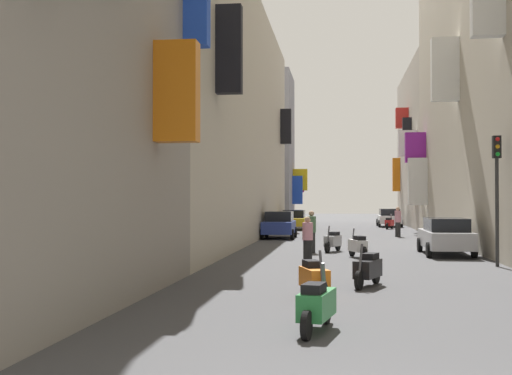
# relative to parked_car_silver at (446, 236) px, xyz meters

# --- Properties ---
(ground_plane) EXTENTS (140.00, 140.00, 0.00)m
(ground_plane) POSITION_rel_parked_car_silver_xyz_m (-3.68, 7.83, -0.78)
(ground_plane) COLOR #424244
(building_left_mid_a) EXTENTS (6.93, 34.27, 13.58)m
(building_left_mid_a) POSITION_rel_parked_car_silver_xyz_m (-11.67, 8.80, 6.01)
(building_left_mid_a) COLOR #BCB29E
(building_left_mid_a) RESTS_ON ground
(building_left_far) EXTENTS (7.38, 7.31, 13.95)m
(building_left_far) POSITION_rel_parked_car_silver_xyz_m (-11.65, 34.18, 6.17)
(building_left_far) COLOR gray
(building_left_far) RESTS_ON ground
(building_right_mid_a) EXTENTS (7.31, 13.16, 18.73)m
(building_right_mid_a) POSITION_rel_parked_car_silver_xyz_m (4.32, 13.33, 8.57)
(building_right_mid_a) COLOR #BCB29E
(building_right_mid_a) RESTS_ON ground
(building_right_mid_b) EXTENTS (7.34, 17.93, 13.09)m
(building_right_mid_b) POSITION_rel_parked_car_silver_xyz_m (4.31, 28.86, 5.76)
(building_right_mid_b) COLOR #B2A899
(building_right_mid_b) RESTS_ON ground
(parked_car_silver) EXTENTS (1.88, 4.50, 1.50)m
(parked_car_silver) POSITION_rel_parked_car_silver_xyz_m (0.00, 0.00, 0.00)
(parked_car_silver) COLOR #B7B7BC
(parked_car_silver) RESTS_ON ground
(parked_car_yellow) EXTENTS (1.93, 3.98, 1.45)m
(parked_car_yellow) POSITION_rel_parked_car_silver_xyz_m (-7.64, 21.84, -0.03)
(parked_car_yellow) COLOR gold
(parked_car_yellow) RESTS_ON ground
(parked_car_white) EXTENTS (1.94, 4.36, 1.48)m
(parked_car_white) POSITION_rel_parked_car_silver_xyz_m (-0.20, 28.04, -0.01)
(parked_car_white) COLOR white
(parked_car_white) RESTS_ON ground
(parked_car_blue) EXTENTS (1.88, 3.90, 1.55)m
(parked_car_blue) POSITION_rel_parked_car_silver_xyz_m (-7.74, 10.63, 0.02)
(parked_car_blue) COLOR navy
(parked_car_blue) RESTS_ON ground
(scooter_orange) EXTENTS (0.77, 1.86, 1.13)m
(scooter_orange) POSITION_rel_parked_car_silver_xyz_m (-4.84, -12.55, -0.32)
(scooter_orange) COLOR orange
(scooter_orange) RESTS_ON ground
(scooter_white) EXTENTS (0.75, 1.70, 1.13)m
(scooter_white) POSITION_rel_parked_car_silver_xyz_m (-3.56, -1.75, -0.32)
(scooter_white) COLOR silver
(scooter_white) RESTS_ON ground
(scooter_black) EXTENTS (0.80, 1.84, 1.13)m
(scooter_black) POSITION_rel_parked_car_silver_xyz_m (-3.54, -10.32, -0.32)
(scooter_black) COLOR black
(scooter_black) RESTS_ON ground
(scooter_green) EXTENTS (0.66, 1.96, 1.13)m
(scooter_green) POSITION_rel_parked_car_silver_xyz_m (-4.65, -16.35, -0.32)
(scooter_green) COLOR #287F3D
(scooter_green) RESTS_ON ground
(scooter_red) EXTENTS (0.77, 1.75, 1.13)m
(scooter_red) POSITION_rel_parked_car_silver_xyz_m (-0.51, 23.65, -0.32)
(scooter_red) COLOR red
(scooter_red) RESTS_ON ground
(scooter_silver) EXTENTS (0.77, 1.75, 1.13)m
(scooter_silver) POSITION_rel_parked_car_silver_xyz_m (-4.55, 1.06, -0.32)
(scooter_silver) COLOR #ADADB2
(scooter_silver) RESTS_ON ground
(pedestrian_crossing) EXTENTS (0.53, 0.53, 1.77)m
(pedestrian_crossing) POSITION_rel_parked_car_silver_xyz_m (-5.44, 0.36, 0.10)
(pedestrian_crossing) COLOR #2B2B2B
(pedestrian_crossing) RESTS_ON ground
(pedestrian_near_right) EXTENTS (0.53, 0.53, 1.63)m
(pedestrian_near_right) POSITION_rel_parked_car_silver_xyz_m (-5.40, -3.80, 0.03)
(pedestrian_near_right) COLOR black
(pedestrian_near_right) RESTS_ON ground
(pedestrian_mid_street) EXTENTS (0.49, 0.49, 1.80)m
(pedestrian_mid_street) POSITION_rel_parked_car_silver_xyz_m (-0.79, 12.97, 0.12)
(pedestrian_mid_street) COLOR #272727
(pedestrian_mid_street) RESTS_ON ground
(traffic_light_near_corner) EXTENTS (0.26, 0.34, 4.39)m
(traffic_light_near_corner) POSITION_rel_parked_car_silver_xyz_m (0.97, -4.63, 2.20)
(traffic_light_near_corner) COLOR #2D2D2D
(traffic_light_near_corner) RESTS_ON ground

